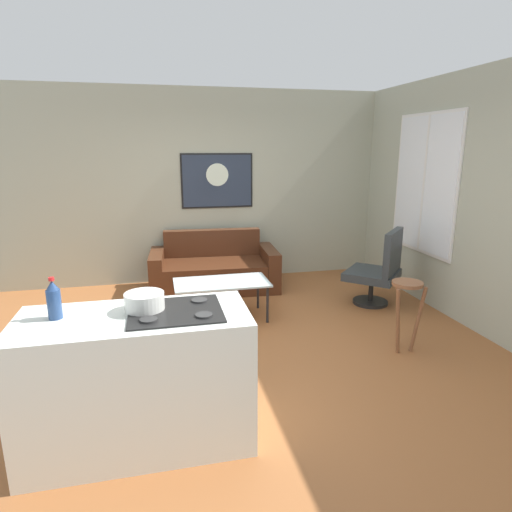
{
  "coord_description": "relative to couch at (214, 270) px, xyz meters",
  "views": [
    {
      "loc": [
        -0.75,
        -4.03,
        1.97
      ],
      "look_at": [
        0.39,
        0.9,
        0.7
      ],
      "focal_mm": 30.41,
      "sensor_mm": 36.0,
      "label": 1
    }
  ],
  "objects": [
    {
      "name": "ground",
      "position": [
        -0.01,
        -1.91,
        -0.29
      ],
      "size": [
        6.4,
        6.4,
        0.04
      ],
      "primitive_type": "cube",
      "color": "#9A5A30"
    },
    {
      "name": "back_wall",
      "position": [
        -0.01,
        0.52,
        1.13
      ],
      "size": [
        6.4,
        0.05,
        2.8
      ],
      "primitive_type": "cube",
      "color": "#A7AA93",
      "rests_on": "ground"
    },
    {
      "name": "right_wall",
      "position": [
        2.62,
        -1.61,
        1.13
      ],
      "size": [
        0.05,
        6.4,
        2.8
      ],
      "primitive_type": "cube",
      "color": "#A7AC97",
      "rests_on": "ground"
    },
    {
      "name": "couch",
      "position": [
        0.0,
        0.0,
        0.0
      ],
      "size": [
        1.81,
        0.98,
        0.8
      ],
      "color": "#4A2615",
      "rests_on": "ground"
    },
    {
      "name": "coffee_table",
      "position": [
        -0.07,
        -1.16,
        0.15
      ],
      "size": [
        1.09,
        0.57,
        0.46
      ],
      "color": "silver",
      "rests_on": "ground"
    },
    {
      "name": "armchair",
      "position": [
        1.95,
        -1.15,
        0.2
      ],
      "size": [
        0.88,
        0.88,
        0.99
      ],
      "color": "black",
      "rests_on": "ground"
    },
    {
      "name": "bar_stool",
      "position": [
        1.56,
        -2.39,
        0.26
      ],
      "size": [
        0.34,
        0.33,
        0.72
      ],
      "color": "brown",
      "rests_on": "ground"
    },
    {
      "name": "kitchen_counter",
      "position": [
        -0.94,
        -3.23,
        0.2
      ],
      "size": [
        1.48,
        0.68,
        0.95
      ],
      "color": "white",
      "rests_on": "ground"
    },
    {
      "name": "soda_bottle",
      "position": [
        -1.41,
        -3.17,
        0.78
      ],
      "size": [
        0.09,
        0.09,
        0.27
      ],
      "color": "navy",
      "rests_on": "kitchen_counter"
    },
    {
      "name": "mixing_bowl",
      "position": [
        -0.86,
        -3.16,
        0.72
      ],
      "size": [
        0.26,
        0.26,
        0.12
      ],
      "color": "silver",
      "rests_on": "kitchen_counter"
    },
    {
      "name": "wall_painting",
      "position": [
        0.14,
        0.47,
        1.23
      ],
      "size": [
        1.06,
        0.03,
        0.79
      ],
      "color": "black"
    },
    {
      "name": "window",
      "position": [
        2.58,
        -1.01,
        1.25
      ],
      "size": [
        0.03,
        1.31,
        1.75
      ],
      "color": "silver"
    }
  ]
}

